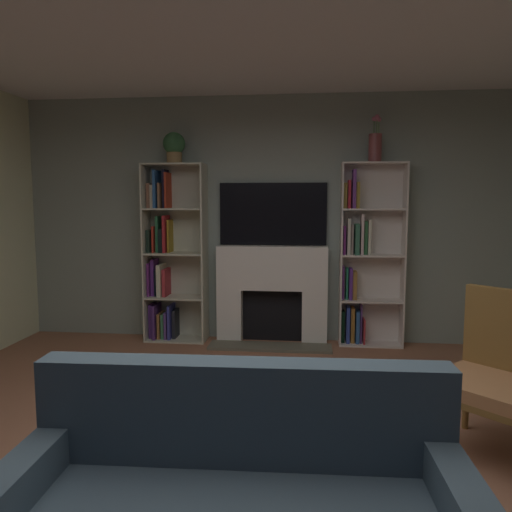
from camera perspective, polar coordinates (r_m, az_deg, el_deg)
The scene contains 9 objects.
ground_plane at distance 3.11m, azimuth -2.61°, elevation -24.28°, with size 7.06×7.06×0.00m, color #945E44.
wall_back_accent at distance 5.63m, azimuth 2.01°, elevation 4.21°, with size 5.82×0.06×2.74m, color gray.
fireplace at distance 5.57m, azimuth 1.86°, elevation -4.05°, with size 1.32×0.54×1.08m.
tv at distance 5.57m, azimuth 1.96°, elevation 4.84°, with size 1.19×0.06×0.69m, color black.
bookshelf_left at distance 5.73m, azimuth -9.91°, elevation -0.27°, with size 0.68×0.34×1.99m.
bookshelf_right at distance 5.56m, azimuth 12.32°, elevation -0.24°, with size 0.68×0.26×1.99m.
potted_plant at distance 5.67m, azimuth -9.38°, elevation 12.32°, with size 0.24×0.24×0.34m.
vase_with_flowers at distance 5.50m, azimuth 13.53°, elevation 12.22°, with size 0.14×0.14×0.49m.
armchair at distance 3.50m, azimuth 26.47°, elevation -12.07°, with size 0.88×0.88×1.02m.
Camera 1 is at (0.42, -2.64, 1.59)m, focal length 34.85 mm.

